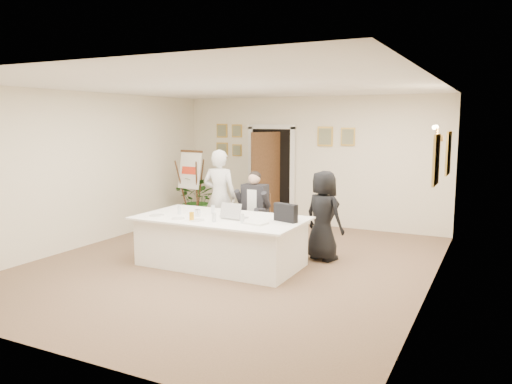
{
  "coord_description": "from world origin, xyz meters",
  "views": [
    {
      "loc": [
        3.8,
        -6.78,
        2.27
      ],
      "look_at": [
        0.13,
        0.6,
        1.1
      ],
      "focal_mm": 35.0,
      "sensor_mm": 36.0,
      "label": 1
    }
  ],
  "objects_px": {
    "seated_man": "(254,210)",
    "paper_stack": "(256,223)",
    "conference_table": "(221,241)",
    "laptop": "(235,209)",
    "laptop_bag": "(286,213)",
    "standing_woman": "(323,216)",
    "standing_man": "(220,197)",
    "oj_glass": "(192,216)",
    "steel_jug": "(198,213)",
    "flip_chart": "(193,192)",
    "potted_palm": "(198,200)"
  },
  "relations": [
    {
      "from": "seated_man",
      "to": "steel_jug",
      "type": "height_order",
      "value": "seated_man"
    },
    {
      "from": "seated_man",
      "to": "laptop_bag",
      "type": "relative_size",
      "value": 3.65
    },
    {
      "from": "standing_man",
      "to": "standing_woman",
      "type": "distance_m",
      "value": 2.13
    },
    {
      "from": "oj_glass",
      "to": "flip_chart",
      "type": "bearing_deg",
      "value": 123.31
    },
    {
      "from": "laptop",
      "to": "laptop_bag",
      "type": "xyz_separation_m",
      "value": [
        0.81,
        0.11,
        -0.0
      ]
    },
    {
      "from": "standing_woman",
      "to": "laptop_bag",
      "type": "distance_m",
      "value": 0.95
    },
    {
      "from": "standing_woman",
      "to": "laptop",
      "type": "bearing_deg",
      "value": 64.52
    },
    {
      "from": "standing_man",
      "to": "laptop_bag",
      "type": "relative_size",
      "value": 4.52
    },
    {
      "from": "conference_table",
      "to": "seated_man",
      "type": "xyz_separation_m",
      "value": [
        0.01,
        1.13,
        0.32
      ]
    },
    {
      "from": "seated_man",
      "to": "paper_stack",
      "type": "xyz_separation_m",
      "value": [
        0.72,
        -1.35,
        0.08
      ]
    },
    {
      "from": "conference_table",
      "to": "potted_palm",
      "type": "bearing_deg",
      "value": 128.99
    },
    {
      "from": "laptop",
      "to": "standing_woman",
      "type": "bearing_deg",
      "value": 44.6
    },
    {
      "from": "flip_chart",
      "to": "paper_stack",
      "type": "bearing_deg",
      "value": -42.54
    },
    {
      "from": "conference_table",
      "to": "laptop",
      "type": "relative_size",
      "value": 7.16
    },
    {
      "from": "flip_chart",
      "to": "standing_man",
      "type": "distance_m",
      "value": 1.74
    },
    {
      "from": "seated_man",
      "to": "standing_man",
      "type": "bearing_deg",
      "value": 158.99
    },
    {
      "from": "conference_table",
      "to": "laptop_bag",
      "type": "distance_m",
      "value": 1.18
    },
    {
      "from": "conference_table",
      "to": "laptop_bag",
      "type": "height_order",
      "value": "laptop_bag"
    },
    {
      "from": "steel_jug",
      "to": "potted_palm",
      "type": "bearing_deg",
      "value": 122.84
    },
    {
      "from": "standing_woman",
      "to": "laptop",
      "type": "relative_size",
      "value": 4.0
    },
    {
      "from": "conference_table",
      "to": "oj_glass",
      "type": "relative_size",
      "value": 20.38
    },
    {
      "from": "paper_stack",
      "to": "oj_glass",
      "type": "xyz_separation_m",
      "value": [
        -0.99,
        -0.21,
        0.05
      ]
    },
    {
      "from": "laptop_bag",
      "to": "oj_glass",
      "type": "distance_m",
      "value": 1.43
    },
    {
      "from": "potted_palm",
      "to": "laptop",
      "type": "relative_size",
      "value": 2.85
    },
    {
      "from": "flip_chart",
      "to": "laptop_bag",
      "type": "distance_m",
      "value": 3.88
    },
    {
      "from": "oj_glass",
      "to": "standing_man",
      "type": "bearing_deg",
      "value": 106.81
    },
    {
      "from": "conference_table",
      "to": "standing_woman",
      "type": "bearing_deg",
      "value": 37.34
    },
    {
      "from": "laptop",
      "to": "steel_jug",
      "type": "bearing_deg",
      "value": -165.68
    },
    {
      "from": "conference_table",
      "to": "paper_stack",
      "type": "height_order",
      "value": "paper_stack"
    },
    {
      "from": "seated_man",
      "to": "paper_stack",
      "type": "bearing_deg",
      "value": -72.49
    },
    {
      "from": "flip_chart",
      "to": "laptop",
      "type": "height_order",
      "value": "flip_chart"
    },
    {
      "from": "laptop_bag",
      "to": "steel_jug",
      "type": "relative_size",
      "value": 3.53
    },
    {
      "from": "potted_palm",
      "to": "paper_stack",
      "type": "height_order",
      "value": "potted_palm"
    },
    {
      "from": "flip_chart",
      "to": "oj_glass",
      "type": "distance_m",
      "value": 3.37
    },
    {
      "from": "potted_palm",
      "to": "paper_stack",
      "type": "relative_size",
      "value": 3.37
    },
    {
      "from": "flip_chart",
      "to": "steel_jug",
      "type": "xyz_separation_m",
      "value": [
        1.74,
        -2.49,
        0.08
      ]
    },
    {
      "from": "standing_man",
      "to": "standing_woman",
      "type": "xyz_separation_m",
      "value": [
        2.11,
        -0.25,
        -0.14
      ]
    },
    {
      "from": "laptop",
      "to": "steel_jug",
      "type": "relative_size",
      "value": 3.36
    },
    {
      "from": "flip_chart",
      "to": "oj_glass",
      "type": "xyz_separation_m",
      "value": [
        1.85,
        -2.81,
        0.09
      ]
    },
    {
      "from": "oj_glass",
      "to": "potted_palm",
      "type": "bearing_deg",
      "value": 121.42
    },
    {
      "from": "laptop_bag",
      "to": "paper_stack",
      "type": "relative_size",
      "value": 1.24
    },
    {
      "from": "laptop",
      "to": "steel_jug",
      "type": "height_order",
      "value": "laptop"
    },
    {
      "from": "standing_woman",
      "to": "potted_palm",
      "type": "distance_m",
      "value": 3.83
    },
    {
      "from": "standing_woman",
      "to": "potted_palm",
      "type": "height_order",
      "value": "standing_woman"
    },
    {
      "from": "flip_chart",
      "to": "steel_jug",
      "type": "height_order",
      "value": "flip_chart"
    },
    {
      "from": "conference_table",
      "to": "standing_man",
      "type": "distance_m",
      "value": 1.56
    },
    {
      "from": "steel_jug",
      "to": "oj_glass",
      "type": "bearing_deg",
      "value": -72.09
    },
    {
      "from": "oj_glass",
      "to": "laptop",
      "type": "bearing_deg",
      "value": 42.5
    },
    {
      "from": "seated_man",
      "to": "standing_man",
      "type": "xyz_separation_m",
      "value": [
        -0.78,
        0.14,
        0.17
      ]
    },
    {
      "from": "standing_man",
      "to": "steel_jug",
      "type": "height_order",
      "value": "standing_man"
    }
  ]
}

